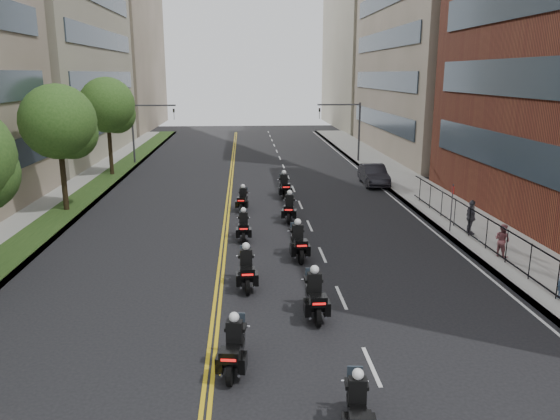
{
  "coord_description": "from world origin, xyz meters",
  "views": [
    {
      "loc": [
        -0.38,
        -8.96,
        8.21
      ],
      "look_at": [
        1.28,
        15.87,
        1.97
      ],
      "focal_mm": 35.0,
      "sensor_mm": 36.0,
      "label": 1
    }
  ],
  "objects_px": {
    "motorcycle_3": "(315,297)",
    "motorcycle_7": "(289,209)",
    "motorcycle_6": "(244,227)",
    "motorcycle_8": "(243,200)",
    "parked_sedan": "(374,175)",
    "motorcycle_9": "(284,187)",
    "pedestrian_b": "(502,240)",
    "motorcycle_4": "(246,270)",
    "motorcycle_5": "(298,243)",
    "pedestrian_c": "(471,217)",
    "motorcycle_1": "(357,409)",
    "motorcycle_2": "(234,349)"
  },
  "relations": [
    {
      "from": "pedestrian_c",
      "to": "motorcycle_2",
      "type": "bearing_deg",
      "value": 138.49
    },
    {
      "from": "motorcycle_6",
      "to": "pedestrian_c",
      "type": "distance_m",
      "value": 11.66
    },
    {
      "from": "motorcycle_3",
      "to": "motorcycle_7",
      "type": "xyz_separation_m",
      "value": [
        0.19,
        12.72,
        -0.02
      ]
    },
    {
      "from": "motorcycle_7",
      "to": "parked_sedan",
      "type": "height_order",
      "value": "motorcycle_7"
    },
    {
      "from": "motorcycle_4",
      "to": "motorcycle_8",
      "type": "bearing_deg",
      "value": 88.44
    },
    {
      "from": "motorcycle_8",
      "to": "motorcycle_7",
      "type": "bearing_deg",
      "value": -37.6
    },
    {
      "from": "motorcycle_5",
      "to": "motorcycle_7",
      "type": "height_order",
      "value": "motorcycle_5"
    },
    {
      "from": "motorcycle_4",
      "to": "motorcycle_7",
      "type": "xyz_separation_m",
      "value": [
        2.52,
        9.89,
        -0.01
      ]
    },
    {
      "from": "motorcycle_7",
      "to": "pedestrian_b",
      "type": "height_order",
      "value": "motorcycle_7"
    },
    {
      "from": "motorcycle_5",
      "to": "motorcycle_4",
      "type": "bearing_deg",
      "value": -129.13
    },
    {
      "from": "motorcycle_5",
      "to": "motorcycle_9",
      "type": "bearing_deg",
      "value": 84.85
    },
    {
      "from": "motorcycle_1",
      "to": "motorcycle_8",
      "type": "height_order",
      "value": "motorcycle_8"
    },
    {
      "from": "pedestrian_b",
      "to": "pedestrian_c",
      "type": "height_order",
      "value": "pedestrian_c"
    },
    {
      "from": "motorcycle_3",
      "to": "motorcycle_6",
      "type": "height_order",
      "value": "motorcycle_3"
    },
    {
      "from": "motorcycle_4",
      "to": "pedestrian_b",
      "type": "relative_size",
      "value": 1.61
    },
    {
      "from": "motorcycle_8",
      "to": "pedestrian_c",
      "type": "distance_m",
      "value": 13.37
    },
    {
      "from": "motorcycle_1",
      "to": "motorcycle_5",
      "type": "relative_size",
      "value": 0.88
    },
    {
      "from": "motorcycle_4",
      "to": "motorcycle_5",
      "type": "height_order",
      "value": "motorcycle_5"
    },
    {
      "from": "motorcycle_6",
      "to": "motorcycle_4",
      "type": "bearing_deg",
      "value": -89.09
    },
    {
      "from": "pedestrian_c",
      "to": "motorcycle_7",
      "type": "bearing_deg",
      "value": 69.78
    },
    {
      "from": "motorcycle_5",
      "to": "parked_sedan",
      "type": "xyz_separation_m",
      "value": [
        7.38,
        16.5,
        0.04
      ]
    },
    {
      "from": "motorcycle_7",
      "to": "motorcycle_9",
      "type": "relative_size",
      "value": 0.95
    },
    {
      "from": "motorcycle_9",
      "to": "pedestrian_c",
      "type": "relative_size",
      "value": 1.41
    },
    {
      "from": "pedestrian_b",
      "to": "motorcycle_5",
      "type": "bearing_deg",
      "value": 58.97
    },
    {
      "from": "motorcycle_2",
      "to": "motorcycle_4",
      "type": "height_order",
      "value": "motorcycle_4"
    },
    {
      "from": "motorcycle_8",
      "to": "parked_sedan",
      "type": "xyz_separation_m",
      "value": [
        9.88,
        7.27,
        0.13
      ]
    },
    {
      "from": "motorcycle_9",
      "to": "pedestrian_b",
      "type": "xyz_separation_m",
      "value": [
        8.88,
        -13.37,
        0.17
      ]
    },
    {
      "from": "parked_sedan",
      "to": "pedestrian_b",
      "type": "xyz_separation_m",
      "value": [
        1.8,
        -17.26,
        0.14
      ]
    },
    {
      "from": "motorcycle_6",
      "to": "motorcycle_9",
      "type": "distance_m",
      "value": 9.95
    },
    {
      "from": "motorcycle_6",
      "to": "motorcycle_5",
      "type": "bearing_deg",
      "value": -50.96
    },
    {
      "from": "motorcycle_2",
      "to": "motorcycle_3",
      "type": "distance_m",
      "value": 4.36
    },
    {
      "from": "motorcycle_3",
      "to": "motorcycle_4",
      "type": "xyz_separation_m",
      "value": [
        -2.34,
        2.83,
        -0.01
      ]
    },
    {
      "from": "pedestrian_b",
      "to": "pedestrian_c",
      "type": "xyz_separation_m",
      "value": [
        0.0,
        3.51,
        0.14
      ]
    },
    {
      "from": "motorcycle_3",
      "to": "motorcycle_9",
      "type": "height_order",
      "value": "motorcycle_9"
    },
    {
      "from": "motorcycle_6",
      "to": "motorcycle_7",
      "type": "distance_m",
      "value": 4.37
    },
    {
      "from": "motorcycle_8",
      "to": "parked_sedan",
      "type": "bearing_deg",
      "value": 44.04
    },
    {
      "from": "motorcycle_5",
      "to": "motorcycle_8",
      "type": "relative_size",
      "value": 1.14
    },
    {
      "from": "motorcycle_4",
      "to": "motorcycle_2",
      "type": "bearing_deg",
      "value": -95.78
    },
    {
      "from": "motorcycle_2",
      "to": "motorcycle_6",
      "type": "relative_size",
      "value": 1.04
    },
    {
      "from": "motorcycle_2",
      "to": "motorcycle_3",
      "type": "bearing_deg",
      "value": 59.07
    },
    {
      "from": "pedestrian_b",
      "to": "motorcycle_9",
      "type": "bearing_deg",
      "value": 7.3
    },
    {
      "from": "motorcycle_8",
      "to": "pedestrian_b",
      "type": "bearing_deg",
      "value": -32.84
    },
    {
      "from": "parked_sedan",
      "to": "pedestrian_c",
      "type": "xyz_separation_m",
      "value": [
        1.8,
        -13.76,
        0.28
      ]
    },
    {
      "from": "motorcycle_3",
      "to": "motorcycle_7",
      "type": "height_order",
      "value": "motorcycle_3"
    },
    {
      "from": "motorcycle_6",
      "to": "motorcycle_7",
      "type": "bearing_deg",
      "value": 53.18
    },
    {
      "from": "motorcycle_2",
      "to": "motorcycle_7",
      "type": "relative_size",
      "value": 0.98
    },
    {
      "from": "motorcycle_6",
      "to": "motorcycle_9",
      "type": "relative_size",
      "value": 0.89
    },
    {
      "from": "motorcycle_3",
      "to": "pedestrian_b",
      "type": "height_order",
      "value": "motorcycle_3"
    },
    {
      "from": "pedestrian_c",
      "to": "motorcycle_6",
      "type": "bearing_deg",
      "value": 91.13
    },
    {
      "from": "pedestrian_c",
      "to": "motorcycle_9",
      "type": "bearing_deg",
      "value": 44.63
    }
  ]
}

